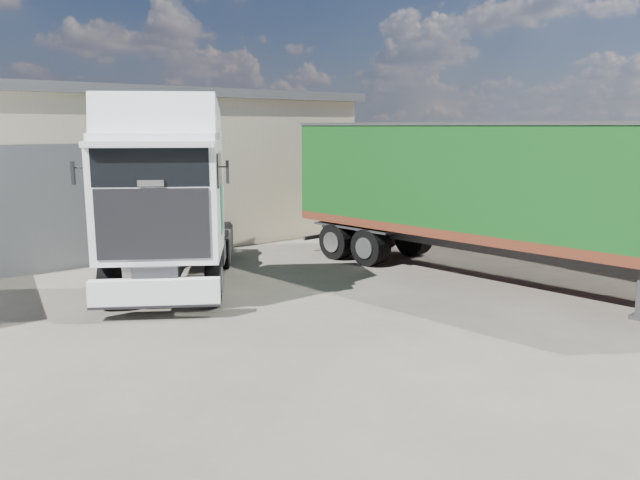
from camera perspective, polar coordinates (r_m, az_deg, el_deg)
ground at (r=11.70m, az=1.93°, el=-10.08°), size 120.00×120.00×0.00m
brick_boundary_wall at (r=23.65m, az=14.11°, el=3.17°), size 0.35×26.00×2.50m
tractor_unit at (r=15.74m, az=-13.80°, el=2.55°), size 6.05×7.40×4.82m
box_trailer at (r=17.17m, az=15.80°, el=4.86°), size 4.05×12.82×4.19m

